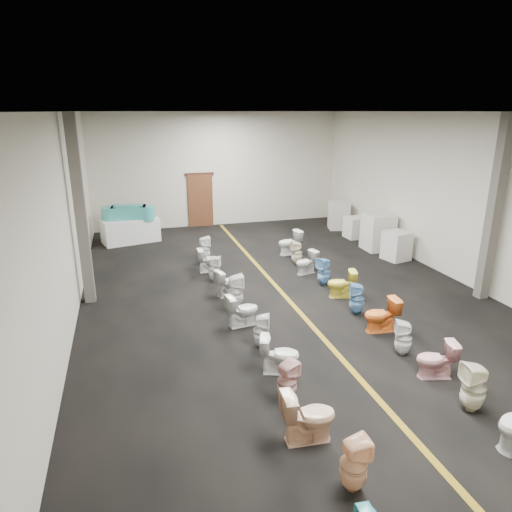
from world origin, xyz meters
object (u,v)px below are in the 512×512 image
object	(u,v)px
appliance_crate_b	(378,232)
toilet_right_2	(474,387)
toilet_left_7	(235,292)
toilet_right_6	(357,299)
toilet_left_10	(209,260)
toilet_right_11	(290,243)
toilet_left_4	(280,355)
toilet_left_11	(204,249)
toilet_left_2	(308,416)
toilet_right_7	(342,284)
appliance_crate_d	(339,216)
toilet_left_6	(242,310)
appliance_crate_c	(355,228)
toilet_right_10	(297,253)
toilet_left_8	(228,282)
toilet_left_3	(287,381)
toilet_right_5	(381,315)
toilet_left_9	(214,269)
bathtub	(129,213)
toilet_left_5	(261,331)
toilet_right_8	(324,271)
toilet_right_3	(436,360)
appliance_crate_a	(397,246)
toilet_left_1	(354,464)
display_table	(130,230)
toilet_right_4	(403,338)
toilet_right_9	(306,262)

from	to	relation	value
appliance_crate_b	toilet_right_2	size ratio (longest dim) A/B	1.48
toilet_left_7	toilet_right_6	distance (m)	2.85
toilet_left_10	toilet_right_11	size ratio (longest dim) A/B	0.89
appliance_crate_b	toilet_left_4	xyz separation A→B (m)	(-5.69, -6.36, -0.25)
toilet_left_4	toilet_left_11	size ratio (longest dim) A/B	0.88
toilet_left_2	toilet_right_7	size ratio (longest dim) A/B	1.11
appliance_crate_d	toilet_left_6	size ratio (longest dim) A/B	1.49
appliance_crate_c	toilet_right_10	xyz separation A→B (m)	(-3.20, -2.29, -0.02)
toilet_left_2	toilet_left_8	size ratio (longest dim) A/B	1.13
toilet_left_7	toilet_left_3	bearing A→B (deg)	-178.09
toilet_right_5	toilet_right_10	xyz separation A→B (m)	(-0.11, 4.72, -0.01)
toilet_left_7	toilet_left_10	distance (m)	2.75
toilet_left_3	toilet_right_7	xyz separation A→B (m)	(2.80, 3.72, 0.00)
toilet_left_9	toilet_left_10	size ratio (longest dim) A/B	1.02
bathtub	toilet_right_2	world-z (taller)	bathtub
toilet_left_6	toilet_right_5	world-z (taller)	toilet_right_5
toilet_left_4	toilet_left_8	distance (m)	3.79
toilet_left_6	toilet_right_5	xyz separation A→B (m)	(2.77, -1.10, 0.01)
toilet_left_5	toilet_right_6	world-z (taller)	toilet_right_6
toilet_right_8	toilet_right_3	bearing A→B (deg)	-20.37
appliance_crate_a	toilet_right_6	size ratio (longest dim) A/B	1.20
appliance_crate_a	toilet_right_5	xyz separation A→B (m)	(-3.09, -4.28, -0.08)
toilet_left_2	toilet_right_11	bearing A→B (deg)	-14.72
toilet_left_10	toilet_right_2	bearing A→B (deg)	-160.00
appliance_crate_d	toilet_left_2	distance (m)	12.58
toilet_left_7	toilet_left_4	bearing A→B (deg)	-175.33
toilet_left_1	display_table	bearing A→B (deg)	10.29
toilet_left_8	toilet_right_4	size ratio (longest dim) A/B	0.99
appliance_crate_a	toilet_right_10	xyz separation A→B (m)	(-3.20, 0.44, -0.09)
toilet_right_6	toilet_right_11	world-z (taller)	toilet_right_11
toilet_left_10	toilet_right_9	distance (m)	2.83
display_table	toilet_right_8	distance (m)	7.65
toilet_left_6	toilet_right_4	xyz separation A→B (m)	(2.66, -2.09, -0.01)
toilet_left_7	toilet_left_8	bearing A→B (deg)	1.02
appliance_crate_b	toilet_right_9	distance (m)	3.62
toilet_left_8	toilet_right_7	bearing A→B (deg)	-127.85
display_table	appliance_crate_a	world-z (taller)	appliance_crate_a
appliance_crate_c	toilet_right_11	bearing A→B (deg)	-157.32
toilet_right_2	toilet_right_3	size ratio (longest dim) A/B	1.19
appliance_crate_d	toilet_right_6	distance (m)	8.11
appliance_crate_d	toilet_left_7	world-z (taller)	appliance_crate_d
bathtub	toilet_left_9	distance (m)	5.28
toilet_left_1	toilet_left_7	bearing A→B (deg)	0.64
toilet_left_3	toilet_left_8	distance (m)	4.63
toilet_right_2	toilet_right_11	size ratio (longest dim) A/B	1.04
toilet_left_5	toilet_right_2	distance (m)	3.87
display_table	toilet_right_6	size ratio (longest dim) A/B	2.56
appliance_crate_c	toilet_left_10	xyz separation A→B (m)	(-5.91, -2.21, -0.03)
toilet_left_9	toilet_left_7	bearing A→B (deg)	-154.57
display_table	toilet_right_7	xyz separation A→B (m)	(4.98, -6.78, -0.07)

